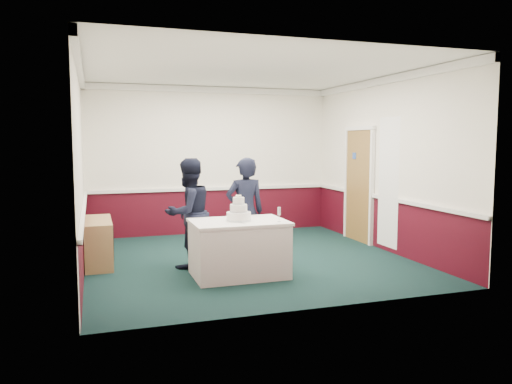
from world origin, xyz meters
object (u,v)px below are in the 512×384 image
object	(u,v)px
wedding_cake	(239,213)
cake_knife	(241,223)
champagne_flute	(279,212)
person_woman	(245,212)
sideboard	(99,242)
cake_table	(239,248)
person_man	(189,213)

from	to	relation	value
wedding_cake	cake_knife	bearing A→B (deg)	-98.53
wedding_cake	cake_knife	xyz separation A→B (m)	(-0.03, -0.20, -0.11)
champagne_flute	person_woman	size ratio (longest dim) A/B	0.12
wedding_cake	champagne_flute	distance (m)	0.57
sideboard	wedding_cake	distance (m)	2.34
sideboard	cake_table	xyz separation A→B (m)	(1.87, -1.30, 0.05)
cake_table	champagne_flute	world-z (taller)	champagne_flute
wedding_cake	person_woman	world-z (taller)	person_woman
cake_knife	person_man	xyz separation A→B (m)	(-0.54, 0.92, 0.03)
cake_knife	champagne_flute	bearing A→B (deg)	-29.75
champagne_flute	cake_table	bearing A→B (deg)	150.75
sideboard	cake_table	bearing A→B (deg)	-34.69
champagne_flute	cake_knife	bearing A→B (deg)	171.42
sideboard	cake_knife	distance (m)	2.41
sideboard	person_man	size ratio (longest dim) A/B	0.73
wedding_cake	person_woman	xyz separation A→B (m)	(0.27, 0.58, -0.07)
cake_table	person_woman	size ratio (longest dim) A/B	0.80
wedding_cake	champagne_flute	world-z (taller)	wedding_cake
cake_table	cake_knife	size ratio (longest dim) A/B	6.00
person_woman	cake_knife	bearing A→B (deg)	68.45
sideboard	cake_table	world-z (taller)	cake_table
cake_knife	person_man	size ratio (longest dim) A/B	0.13
cake_knife	person_man	world-z (taller)	person_man
cake_knife	champagne_flute	xyz separation A→B (m)	(0.53, -0.08, 0.14)
sideboard	person_woman	xyz separation A→B (m)	(2.14, -0.72, 0.48)
sideboard	person_woman	size ratio (longest dim) A/B	0.73
cake_table	person_man	bearing A→B (deg)	128.67
person_woman	sideboard	bearing A→B (deg)	-18.97
sideboard	cake_knife	bearing A→B (deg)	-39.07
cake_knife	person_woman	size ratio (longest dim) A/B	0.13
person_man	cake_knife	bearing A→B (deg)	92.34
wedding_cake	person_man	world-z (taller)	person_man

